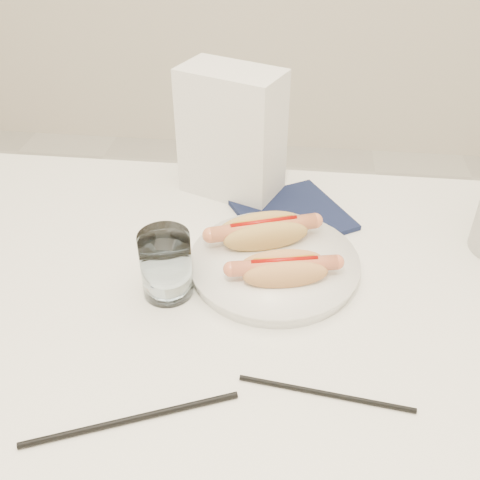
# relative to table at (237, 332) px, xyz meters

# --- Properties ---
(table) EXTENTS (1.20, 0.80, 0.75)m
(table) POSITION_rel_table_xyz_m (0.00, 0.00, 0.00)
(table) COLOR white
(table) RESTS_ON ground
(plate) EXTENTS (0.32, 0.32, 0.02)m
(plate) POSITION_rel_table_xyz_m (0.05, 0.08, 0.07)
(plate) COLOR white
(plate) RESTS_ON table
(hotdog_left) EXTENTS (0.17, 0.11, 0.05)m
(hotdog_left) POSITION_rel_table_xyz_m (0.03, 0.12, 0.10)
(hotdog_left) COLOR tan
(hotdog_left) RESTS_ON plate
(hotdog_right) EXTENTS (0.15, 0.08, 0.04)m
(hotdog_right) POSITION_rel_table_xyz_m (0.06, 0.04, 0.10)
(hotdog_right) COLOR tan
(hotdog_right) RESTS_ON plate
(water_glass) EXTENTS (0.07, 0.07, 0.10)m
(water_glass) POSITION_rel_table_xyz_m (-0.10, 0.01, 0.11)
(water_glass) COLOR white
(water_glass) RESTS_ON table
(chopstick_near) EXTENTS (0.23, 0.10, 0.01)m
(chopstick_near) POSITION_rel_table_xyz_m (-0.10, -0.21, 0.06)
(chopstick_near) COLOR black
(chopstick_near) RESTS_ON table
(chopstick_far) EXTENTS (0.21, 0.03, 0.01)m
(chopstick_far) POSITION_rel_table_xyz_m (0.13, -0.15, 0.06)
(chopstick_far) COLOR black
(chopstick_far) RESTS_ON table
(napkin_box) EXTENTS (0.20, 0.15, 0.23)m
(napkin_box) POSITION_rel_table_xyz_m (-0.05, 0.31, 0.18)
(napkin_box) COLOR silver
(napkin_box) RESTS_ON table
(navy_napkin) EXTENTS (0.24, 0.24, 0.01)m
(navy_napkin) POSITION_rel_table_xyz_m (0.07, 0.23, 0.06)
(navy_napkin) COLOR #111837
(navy_napkin) RESTS_ON table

